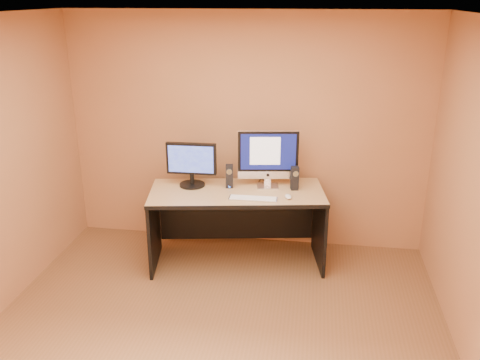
# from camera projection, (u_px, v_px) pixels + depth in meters

# --- Properties ---
(floor) EXTENTS (4.00, 4.00, 0.00)m
(floor) POSITION_uv_depth(u_px,v_px,m) (212.00, 345.00, 4.21)
(floor) COLOR brown
(floor) RESTS_ON ground
(walls) EXTENTS (4.00, 4.00, 2.60)m
(walls) POSITION_uv_depth(u_px,v_px,m) (208.00, 201.00, 3.76)
(walls) COLOR #A66A43
(walls) RESTS_ON ground
(ceiling) EXTENTS (4.00, 4.00, 0.00)m
(ceiling) POSITION_uv_depth(u_px,v_px,m) (204.00, 17.00, 3.32)
(ceiling) COLOR white
(ceiling) RESTS_ON walls
(desk) EXTENTS (1.90, 1.08, 0.83)m
(desk) POSITION_uv_depth(u_px,v_px,m) (237.00, 228.00, 5.38)
(desk) COLOR tan
(desk) RESTS_ON ground
(imac) EXTENTS (0.67, 0.33, 0.62)m
(imac) POSITION_uv_depth(u_px,v_px,m) (268.00, 159.00, 5.26)
(imac) COLOR silver
(imac) RESTS_ON desk
(second_monitor) EXTENTS (0.54, 0.28, 0.47)m
(second_monitor) POSITION_uv_depth(u_px,v_px,m) (192.00, 165.00, 5.31)
(second_monitor) COLOR black
(second_monitor) RESTS_ON desk
(speaker_left) EXTENTS (0.09, 0.09, 0.25)m
(speaker_left) POSITION_uv_depth(u_px,v_px,m) (229.00, 176.00, 5.31)
(speaker_left) COLOR black
(speaker_left) RESTS_ON desk
(speaker_right) EXTENTS (0.09, 0.10, 0.25)m
(speaker_right) POSITION_uv_depth(u_px,v_px,m) (295.00, 178.00, 5.25)
(speaker_right) COLOR black
(speaker_right) RESTS_ON desk
(keyboard) EXTENTS (0.48, 0.13, 0.02)m
(keyboard) POSITION_uv_depth(u_px,v_px,m) (253.00, 198.00, 5.02)
(keyboard) COLOR silver
(keyboard) RESTS_ON desk
(mouse) EXTENTS (0.09, 0.13, 0.04)m
(mouse) POSITION_uv_depth(u_px,v_px,m) (288.00, 196.00, 5.05)
(mouse) COLOR silver
(mouse) RESTS_ON desk
(cable_a) EXTENTS (0.10, 0.23, 0.01)m
(cable_a) POSITION_uv_depth(u_px,v_px,m) (266.00, 183.00, 5.46)
(cable_a) COLOR black
(cable_a) RESTS_ON desk
(cable_b) EXTENTS (0.03, 0.20, 0.01)m
(cable_b) POSITION_uv_depth(u_px,v_px,m) (259.00, 181.00, 5.50)
(cable_b) COLOR black
(cable_b) RESTS_ON desk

